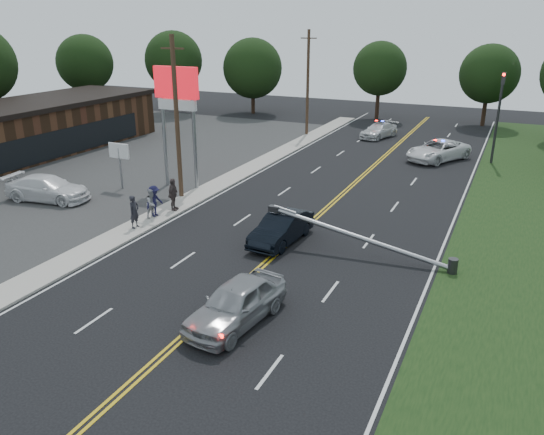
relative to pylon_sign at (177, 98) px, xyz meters
The scene contains 24 objects.
ground 18.50m from the pylon_sign, 53.13° to the right, with size 120.00×120.00×0.00m, color black.
parking_lot 11.92m from the pylon_sign, 157.17° to the right, with size 25.00×60.00×0.01m, color #2D2D2D.
sidewalk 7.46m from the pylon_sign, 62.30° to the right, with size 1.80×70.00×0.12m, color #ACA69B.
centerline_yellow 12.73m from the pylon_sign, 20.85° to the right, with size 0.36×80.00×0.00m, color gold.
pylon_sign is the anchor object (origin of this frame).
small_sign 5.45m from the pylon_sign, 150.26° to the right, with size 1.60×0.14×3.10m.
traffic_signal 24.75m from the pylon_sign, 40.39° to the left, with size 0.28×0.41×7.05m.
fallen_streetlight 16.66m from the pylon_sign, 22.22° to the right, with size 9.36×0.44×1.91m.
utility_pole_mid 2.55m from the pylon_sign, 56.98° to the right, with size 1.60×0.28×10.00m.
utility_pole_far 20.06m from the pylon_sign, 86.28° to the left, with size 1.60×0.28×10.00m.
tree_3 30.57m from the pylon_sign, 143.96° to the left, with size 6.20×6.20×9.41m.
tree_4 32.31m from the pylon_sign, 125.26° to the left, with size 6.91×6.91×9.71m.
tree_5 31.22m from the pylon_sign, 107.93° to the left, with size 7.09×7.09×8.93m.
tree_6 32.49m from the pylon_sign, 80.66° to the left, with size 5.99×5.99×8.69m.
tree_7 36.91m from the pylon_sign, 62.96° to the left, with size 6.14×6.14×8.56m.
crashed_sedan 12.88m from the pylon_sign, 30.57° to the right, with size 1.61×4.62×1.52m, color black.
waiting_sedan 18.86m from the pylon_sign, 49.53° to the right, with size 1.94×4.83×1.65m, color #94969C.
parked_car 9.98m from the pylon_sign, 135.07° to the right, with size 2.21×5.43×1.58m, color white.
emergency_a 21.70m from the pylon_sign, 45.69° to the left, with size 2.70×5.86×1.63m, color white.
emergency_b 23.94m from the pylon_sign, 69.73° to the left, with size 1.94×4.78×1.39m, color silver.
bystander_a 9.46m from the pylon_sign, 74.16° to the right, with size 0.66×0.43×1.81m, color #222128.
bystander_b 8.11m from the pylon_sign, 70.92° to the right, with size 0.82×0.64×1.68m, color #A4A3A7.
bystander_c 7.92m from the pylon_sign, 70.38° to the right, with size 1.17×0.67×1.82m, color #1A183D.
bystander_d 7.09m from the pylon_sign, 61.32° to the right, with size 1.14×0.47×1.94m, color #4E403E.
Camera 1 is at (9.84, -15.01, 10.69)m, focal length 35.00 mm.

